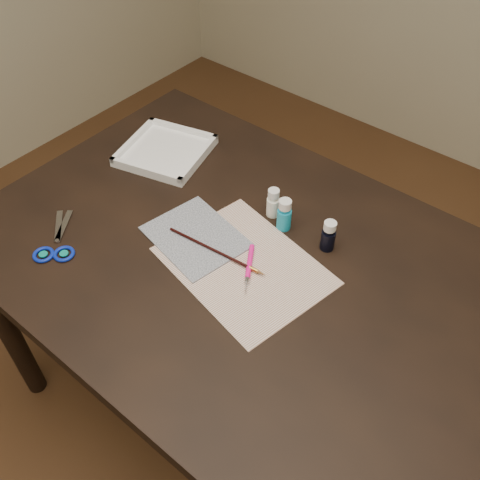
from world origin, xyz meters
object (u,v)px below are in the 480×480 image
Objects in this scene: paint_bottle_navy at (328,236)px; palette_tray at (165,150)px; canvas at (196,237)px; paint_bottle_cyan at (284,214)px; paint_bottle_white at (273,203)px; paper at (244,266)px; scissors at (55,236)px.

palette_tray is (-0.56, 0.02, -0.03)m from paint_bottle_navy.
paint_bottle_cyan is (0.15, 0.17, 0.04)m from canvas.
paint_bottle_white is at bearing 157.32° from paint_bottle_cyan.
paper is 1.88× the size of scissors.
paper is at bearing -88.52° from paint_bottle_cyan.
paint_bottle_navy is at bearing -102.94° from scissors.
paint_bottle_navy is 0.56m from palette_tray.
scissors is (-0.36, -0.40, -0.04)m from paint_bottle_white.
paint_bottle_navy reaches higher than scissors.
scissors is at bearing -143.90° from paint_bottle_navy.
palette_tray is at bearing 156.65° from paper.
palette_tray reaches higher than scissors.
paper is 1.64× the size of palette_tray.
canvas is 2.87× the size of paint_bottle_white.
canvas is at bearing -131.37° from paint_bottle_cyan.
paper is 4.48× the size of paint_bottle_navy.
paper is at bearing -73.75° from paint_bottle_white.
paint_bottle_cyan is at bearing -176.10° from paint_bottle_navy.
scissors is (-0.42, -0.22, 0.00)m from paper.
canvas is at bearing -147.03° from paint_bottle_navy.
paint_bottle_cyan is 1.05× the size of paint_bottle_navy.
scissors is at bearing -152.26° from paper.
paint_bottle_cyan is (0.05, -0.02, 0.00)m from paint_bottle_white.
scissors is 0.87× the size of palette_tray.
canvas is at bearing -178.91° from paper.
paint_bottle_cyan reaches higher than paint_bottle_white.
paint_bottle_navy is 0.66m from scissors.
paint_bottle_white reaches higher than scissors.
paint_bottle_cyan reaches higher than paper.
paint_bottle_white is 0.35× the size of palette_tray.
palette_tray reaches higher than canvas.
paper is at bearing 1.09° from canvas.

